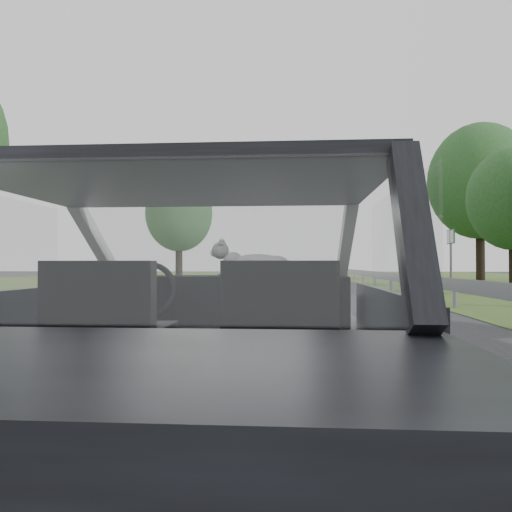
% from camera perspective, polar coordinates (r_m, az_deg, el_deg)
% --- Properties ---
extents(ground, '(140.00, 140.00, 0.00)m').
position_cam_1_polar(ground, '(2.79, -6.00, -23.55)').
color(ground, '#414143').
rests_on(ground, ground).
extents(subject_car, '(1.80, 4.00, 1.45)m').
position_cam_1_polar(subject_car, '(2.60, -5.97, -8.65)').
color(subject_car, black).
rests_on(subject_car, ground).
extents(dashboard, '(1.58, 0.45, 0.30)m').
position_cam_1_polar(dashboard, '(3.20, -3.98, -4.95)').
color(dashboard, black).
rests_on(dashboard, subject_car).
extents(driver_seat, '(0.50, 0.72, 0.42)m').
position_cam_1_polar(driver_seat, '(2.41, -16.64, -5.52)').
color(driver_seat, black).
rests_on(driver_seat, subject_car).
extents(passenger_seat, '(0.50, 0.72, 0.42)m').
position_cam_1_polar(passenger_seat, '(2.26, 2.80, -5.88)').
color(passenger_seat, black).
rests_on(passenger_seat, subject_car).
extents(steering_wheel, '(0.36, 0.36, 0.04)m').
position_cam_1_polar(steering_wheel, '(3.00, -12.40, -3.87)').
color(steering_wheel, black).
rests_on(steering_wheel, dashboard).
extents(cat, '(0.55, 0.25, 0.24)m').
position_cam_1_polar(cat, '(3.14, 0.12, -0.87)').
color(cat, gray).
rests_on(cat, dashboard).
extents(guardrail, '(0.05, 90.00, 0.32)m').
position_cam_1_polar(guardrail, '(13.12, 21.30, -3.03)').
color(guardrail, gray).
rests_on(guardrail, ground).
extents(other_car, '(2.17, 4.53, 1.44)m').
position_cam_1_polar(other_car, '(22.65, -0.50, -1.83)').
color(other_car, silver).
rests_on(other_car, ground).
extents(highway_sign, '(0.12, 1.03, 2.58)m').
position_cam_1_polar(highway_sign, '(23.23, 21.38, -0.34)').
color(highway_sign, '#164A23').
rests_on(highway_sign, ground).
extents(tree_3, '(7.70, 7.70, 10.12)m').
position_cam_1_polar(tree_3, '(36.31, 24.23, 5.45)').
color(tree_3, '#1D471D').
rests_on(tree_3, ground).
extents(tree_6, '(5.68, 5.68, 7.30)m').
position_cam_1_polar(tree_6, '(36.38, -8.79, 3.14)').
color(tree_6, '#1D471D').
rests_on(tree_6, ground).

